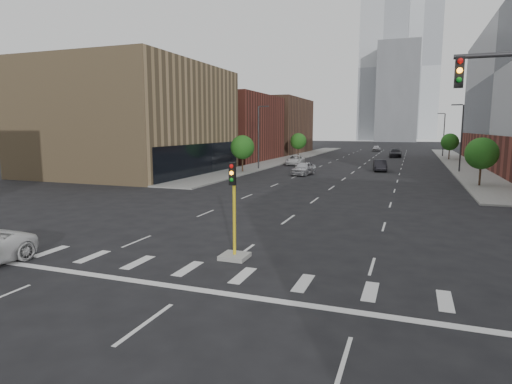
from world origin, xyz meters
The scene contains 22 objects.
ground centered at (0.00, 0.00, 0.00)m, with size 400.00×400.00×0.00m, color black.
sidewalk_left_far centered at (-15.00, 74.00, 0.07)m, with size 5.00×92.00×0.15m, color gray.
sidewalk_right_far centered at (15.00, 74.00, 0.07)m, with size 5.00×92.00×0.15m, color gray.
building_left_mid centered at (-27.50, 40.00, 7.00)m, with size 20.00×24.00×14.00m, color #9D8059.
building_left_far_a centered at (-27.50, 66.00, 6.00)m, with size 20.00×22.00×12.00m, color brown.
building_left_far_b centered at (-27.50, 92.00, 6.50)m, with size 20.00×24.00×13.00m, color brown.
tower_left centered at (-8.00, 220.00, 35.00)m, with size 22.00×22.00×70.00m, color #B2B7BC.
tower_right centered at (10.00, 260.00, 40.00)m, with size 20.00×20.00×80.00m, color #B2B7BC.
tower_mid centered at (0.00, 200.00, 22.00)m, with size 18.00×18.00×44.00m, color slate.
median_traffic_signal centered at (0.00, 8.97, 0.97)m, with size 1.20×1.20×4.40m.
streetlight_right_a centered at (13.41, 55.00, 5.01)m, with size 1.60×0.22×9.07m.
streetlight_right_b centered at (13.41, 90.00, 5.01)m, with size 1.60×0.22×9.07m.
streetlight_left centered at (-13.41, 50.00, 5.01)m, with size 1.60×0.22×9.07m.
tree_left_near centered at (-14.00, 45.00, 3.39)m, with size 3.20×3.20×4.85m.
tree_left_far centered at (-14.00, 75.00, 3.39)m, with size 3.20×3.20×4.85m.
tree_right_near centered at (14.00, 40.00, 3.39)m, with size 3.20×3.20×4.85m.
tree_right_far centered at (14.00, 80.00, 3.39)m, with size 3.20×3.20×4.85m.
car_near_left centered at (-5.51, 44.77, 0.85)m, with size 2.00×4.97×1.69m, color silver.
car_mid_right centered at (3.28, 53.30, 0.79)m, with size 1.67×4.79×1.58m, color black.
car_far_left centered at (-10.50, 59.34, 0.78)m, with size 2.59×5.62×1.56m, color silver.
car_deep_right centered at (4.17, 84.57, 0.86)m, with size 2.40×5.90×1.71m, color black.
car_distant centered at (-1.38, 108.01, 0.77)m, with size 1.82×4.52×1.54m, color silver.
Camera 1 is at (7.36, -8.37, 5.87)m, focal length 30.00 mm.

